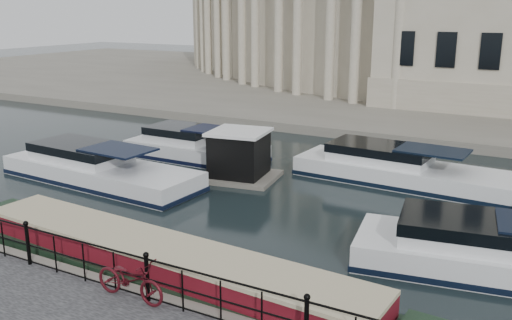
% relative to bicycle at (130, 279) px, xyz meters
% --- Properties ---
extents(ground_plane, '(160.00, 160.00, 0.00)m').
position_rel_bicycle_xyz_m(ground_plane, '(0.39, 2.39, -1.06)').
color(ground_plane, black).
rests_on(ground_plane, ground).
extents(far_bank, '(120.00, 42.00, 0.55)m').
position_rel_bicycle_xyz_m(far_bank, '(0.39, 41.39, -0.79)').
color(far_bank, '#6B665B').
rests_on(far_bank, ground_plane).
extents(railing, '(24.14, 0.14, 1.22)m').
position_rel_bicycle_xyz_m(railing, '(0.39, 0.14, 0.14)').
color(railing, black).
rests_on(railing, near_quay).
extents(civic_building, '(53.55, 31.84, 16.85)m').
position_rel_bicycle_xyz_m(civic_building, '(-0.61, 37.10, 5.98)').
color(civic_building, '#ADA38C').
rests_on(civic_building, far_bank).
extents(bicycle, '(1.96, 0.72, 1.02)m').
position_rel_bicycle_xyz_m(bicycle, '(0.00, 0.00, 0.00)').
color(bicycle, '#440C13').
rests_on(bicycle, near_quay).
extents(narrowboat, '(15.34, 2.90, 1.56)m').
position_rel_bicycle_xyz_m(narrowboat, '(-0.46, 1.71, -0.70)').
color(narrowboat, black).
rests_on(narrowboat, ground_plane).
extents(harbour_hut, '(3.55, 3.11, 2.20)m').
position_rel_bicycle_xyz_m(harbour_hut, '(-3.66, 11.10, -0.11)').
color(harbour_hut, '#6B665B').
rests_on(harbour_hut, ground_plane).
extents(cabin_cruisers, '(27.39, 10.71, 1.99)m').
position_rel_bicycle_xyz_m(cabin_cruisers, '(0.27, 10.70, -0.69)').
color(cabin_cruisers, white).
rests_on(cabin_cruisers, ground_plane).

